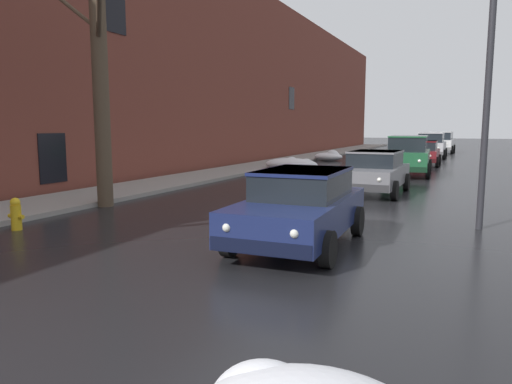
# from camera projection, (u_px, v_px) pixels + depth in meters

# --- Properties ---
(left_sidewalk_slab) EXTENTS (2.64, 80.00, 0.13)m
(left_sidewalk_slab) POSITION_uv_depth(u_px,v_px,m) (214.00, 174.00, 21.99)
(left_sidewalk_slab) COLOR gray
(left_sidewalk_slab) RESTS_ON ground
(brick_townhouse_facade) EXTENTS (0.63, 80.00, 10.57)m
(brick_townhouse_facade) POSITION_uv_depth(u_px,v_px,m) (178.00, 60.00, 22.03)
(brick_townhouse_facade) COLOR brown
(brick_townhouse_facade) RESTS_ON ground
(snow_bank_near_corner_left) EXTENTS (2.78, 1.41, 0.69)m
(snow_bank_near_corner_left) POSITION_uv_depth(u_px,v_px,m) (293.00, 164.00, 24.31)
(snow_bank_near_corner_left) COLOR white
(snow_bank_near_corner_left) RESTS_ON ground
(snow_bank_mid_block_left) EXTENTS (1.88, 1.17, 0.72)m
(snow_bank_mid_block_left) POSITION_uv_depth(u_px,v_px,m) (329.00, 156.00, 31.30)
(snow_bank_mid_block_left) COLOR white
(snow_bank_mid_block_left) RESTS_ON ground
(bare_tree_second_along_sidewalk) EXTENTS (3.36, 2.78, 7.30)m
(bare_tree_second_along_sidewalk) POSITION_uv_depth(u_px,v_px,m) (101.00, 70.00, 12.97)
(bare_tree_second_along_sidewalk) COLOR #4C3D2D
(bare_tree_second_along_sidewalk) RESTS_ON ground
(sedan_darkblue_approaching_near_lane) EXTENTS (2.00, 4.11, 1.42)m
(sedan_darkblue_approaching_near_lane) POSITION_uv_depth(u_px,v_px,m) (301.00, 205.00, 8.99)
(sedan_darkblue_approaching_near_lane) COLOR navy
(sedan_darkblue_approaching_near_lane) RESTS_ON ground
(sedan_grey_parked_kerbside_close) EXTENTS (2.03, 4.06, 1.42)m
(sedan_grey_parked_kerbside_close) POSITION_uv_depth(u_px,v_px,m) (374.00, 171.00, 16.02)
(sedan_grey_parked_kerbside_close) COLOR slate
(sedan_grey_parked_kerbside_close) RESTS_ON ground
(suv_green_parked_kerbside_mid) EXTENTS (2.22, 4.61, 1.82)m
(suv_green_parked_kerbside_mid) POSITION_uv_depth(u_px,v_px,m) (408.00, 154.00, 21.95)
(suv_green_parked_kerbside_mid) COLOR #1E5633
(suv_green_parked_kerbside_mid) RESTS_ON ground
(sedan_maroon_parked_far_down_block) EXTENTS (2.05, 4.24, 1.42)m
(sedan_maroon_parked_far_down_block) POSITION_uv_depth(u_px,v_px,m) (422.00, 152.00, 27.65)
(sedan_maroon_parked_far_down_block) COLOR maroon
(sedan_maroon_parked_far_down_block) RESTS_ON ground
(suv_silver_queued_behind_truck) EXTENTS (2.06, 4.40, 1.82)m
(suv_silver_queued_behind_truck) POSITION_uv_depth(u_px,v_px,m) (431.00, 144.00, 34.14)
(suv_silver_queued_behind_truck) COLOR #B7B7BC
(suv_silver_queued_behind_truck) RESTS_ON ground
(suv_white_at_far_intersection) EXTENTS (2.18, 4.38, 1.82)m
(suv_white_at_far_intersection) POSITION_uv_depth(u_px,v_px,m) (441.00, 141.00, 40.92)
(suv_white_at_far_intersection) COLOR silver
(suv_white_at_far_intersection) RESTS_ON ground
(fire_hydrant) EXTENTS (0.42, 0.22, 0.71)m
(fire_hydrant) POSITION_uv_depth(u_px,v_px,m) (16.00, 214.00, 10.30)
(fire_hydrant) COLOR gold
(fire_hydrant) RESTS_ON ground
(street_lamp_post) EXTENTS (0.44, 0.24, 6.63)m
(street_lamp_post) POSITION_uv_depth(u_px,v_px,m) (490.00, 56.00, 9.95)
(street_lamp_post) COLOR #28282D
(street_lamp_post) RESTS_ON ground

